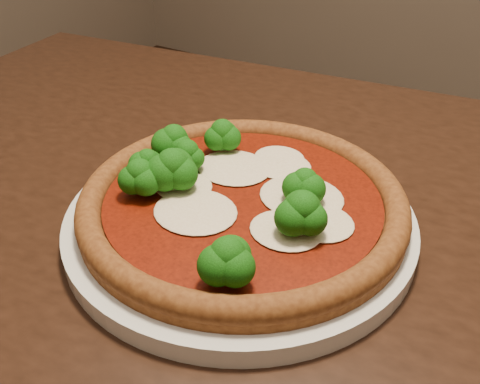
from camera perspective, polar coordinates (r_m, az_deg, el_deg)
The scene contains 3 objects.
dining_table at distance 0.59m, azimuth 5.41°, elevation -10.89°, with size 1.28×0.88×0.75m.
plate at distance 0.49m, azimuth -0.00°, elevation -3.00°, with size 0.32×0.32×0.02m, color silver.
pizza at distance 0.48m, azimuth -0.20°, elevation -0.50°, with size 0.30×0.30×0.06m.
Camera 1 is at (0.12, -0.42, 1.05)m, focal length 40.00 mm.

